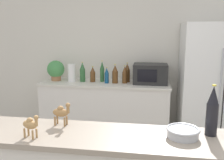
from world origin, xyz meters
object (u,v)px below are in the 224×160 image
at_px(back_bottle_2, 125,75).
at_px(fruit_bowl, 183,132).
at_px(back_bottle_1, 93,74).
at_px(refrigerator, 216,88).
at_px(back_bottle_4, 102,72).
at_px(camel_figurine_second, 31,124).
at_px(back_bottle_6, 83,72).
at_px(camel_figurine, 61,112).
at_px(back_bottle_5, 127,73).
at_px(potted_plant, 56,70).
at_px(paper_towel_roll, 72,73).
at_px(microwave, 150,74).
at_px(back_bottle_0, 107,76).
at_px(back_bottle_3, 115,74).
at_px(wine_bottle, 212,111).

bearing_deg(back_bottle_2, fruit_bowl, -73.92).
bearing_deg(back_bottle_1, refrigerator, -2.34).
relative_size(back_bottle_1, back_bottle_4, 0.74).
bearing_deg(camel_figurine_second, back_bottle_6, 97.39).
bearing_deg(camel_figurine, fruit_bowl, -5.63).
height_order(refrigerator, back_bottle_5, refrigerator).
height_order(potted_plant, back_bottle_6, potted_plant).
height_order(refrigerator, camel_figurine, refrigerator).
height_order(back_bottle_1, back_bottle_6, back_bottle_6).
xyz_separation_m(paper_towel_roll, microwave, (1.15, 0.06, 0.01)).
distance_m(back_bottle_2, fruit_bowl, 2.09).
xyz_separation_m(back_bottle_1, back_bottle_5, (0.51, 0.06, 0.03)).
bearing_deg(back_bottle_6, potted_plant, 176.99).
distance_m(paper_towel_roll, back_bottle_2, 0.79).
xyz_separation_m(back_bottle_0, back_bottle_5, (0.28, 0.13, 0.03)).
bearing_deg(back_bottle_1, paper_towel_roll, -172.75).
height_order(refrigerator, fruit_bowl, refrigerator).
xyz_separation_m(potted_plant, back_bottle_4, (0.71, 0.02, -0.01)).
height_order(paper_towel_roll, back_bottle_1, paper_towel_roll).
xyz_separation_m(refrigerator, back_bottle_3, (-1.40, 0.02, 0.15)).
height_order(back_bottle_0, back_bottle_5, back_bottle_5).
height_order(potted_plant, paper_towel_roll, potted_plant).
bearing_deg(back_bottle_6, refrigerator, -1.82).
height_order(potted_plant, camel_figurine_second, potted_plant).
xyz_separation_m(wine_bottle, fruit_bowl, (-0.18, -0.06, -0.12)).
height_order(back_bottle_2, camel_figurine, back_bottle_2).
xyz_separation_m(back_bottle_2, camel_figurine, (-0.24, -1.93, 0.05)).
bearing_deg(paper_towel_roll, refrigerator, -0.88).
bearing_deg(back_bottle_4, back_bottle_1, -167.90).
xyz_separation_m(potted_plant, wine_bottle, (1.82, -1.99, 0.07)).
height_order(potted_plant, back_bottle_5, potted_plant).
xyz_separation_m(paper_towel_roll, back_bottle_5, (0.82, 0.10, 0.01)).
relative_size(refrigerator, back_bottle_0, 7.50).
xyz_separation_m(back_bottle_5, camel_figurine_second, (-0.38, -2.26, 0.03)).
xyz_separation_m(back_bottle_3, back_bottle_4, (-0.20, 0.08, 0.02)).
bearing_deg(back_bottle_5, paper_towel_roll, -172.73).
bearing_deg(fruit_bowl, potted_plant, 128.57).
distance_m(refrigerator, potted_plant, 2.32).
bearing_deg(back_bottle_2, camel_figurine, -97.05).
distance_m(refrigerator, fruit_bowl, 2.09).
bearing_deg(camel_figurine, camel_figurine_second, -115.09).
bearing_deg(camel_figurine, back_bottle_5, 82.54).
xyz_separation_m(back_bottle_1, back_bottle_6, (-0.15, -0.01, 0.03)).
xyz_separation_m(refrigerator, microwave, (-0.89, 0.09, 0.16)).
bearing_deg(fruit_bowl, paper_towel_roll, 124.41).
xyz_separation_m(microwave, wine_bottle, (0.40, -1.99, 0.09)).
distance_m(potted_plant, back_bottle_2, 1.06).
xyz_separation_m(refrigerator, wine_bottle, (-0.50, -1.90, 0.25)).
distance_m(refrigerator, back_bottle_5, 1.25).
xyz_separation_m(potted_plant, back_bottle_5, (1.08, 0.05, -0.03)).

